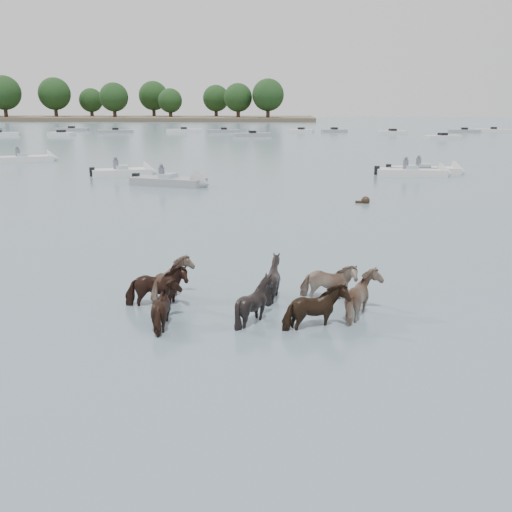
{
  "coord_description": "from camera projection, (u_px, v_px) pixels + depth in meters",
  "views": [
    {
      "loc": [
        1.99,
        -13.14,
        4.87
      ],
      "look_at": [
        1.32,
        0.84,
        1.1
      ],
      "focal_mm": 40.12,
      "sensor_mm": 36.0,
      "label": 1
    }
  ],
  "objects": [
    {
      "name": "ground",
      "position": [
        201.0,
        307.0,
        14.03
      ],
      "size": [
        400.0,
        400.0,
        0.0
      ],
      "primitive_type": "plane",
      "color": "slate",
      "rests_on": "ground"
    },
    {
      "name": "shoreline",
      "position": [
        30.0,
        118.0,
        161.84
      ],
      "size": [
        160.0,
        30.0,
        1.0
      ],
      "primitive_type": "cube",
      "color": "#4C4233",
      "rests_on": "ground"
    },
    {
      "name": "pony_herd",
      "position": [
        254.0,
        296.0,
        13.74
      ],
      "size": [
        6.47,
        3.63,
        1.32
      ],
      "color": "black",
      "rests_on": "ground"
    },
    {
      "name": "swimming_pony",
      "position": [
        365.0,
        201.0,
        28.56
      ],
      "size": [
        0.72,
        0.44,
        0.44
      ],
      "color": "black",
      "rests_on": "ground"
    },
    {
      "name": "motorboat_a",
      "position": [
        132.0,
        172.0,
        39.23
      ],
      "size": [
        4.66,
        2.92,
        1.92
      ],
      "rotation": [
        0.0,
        0.0,
        0.33
      ],
      "color": "silver",
      "rests_on": "ground"
    },
    {
      "name": "motorboat_b",
      "position": [
        179.0,
        182.0,
        34.33
      ],
      "size": [
        5.2,
        2.99,
        1.92
      ],
      "rotation": [
        0.0,
        0.0,
        -0.3
      ],
      "color": "gray",
      "rests_on": "ground"
    },
    {
      "name": "motorboat_c",
      "position": [
        435.0,
        171.0,
        40.07
      ],
      "size": [
        5.55,
        2.0,
        1.92
      ],
      "rotation": [
        0.0,
        0.0,
        -0.08
      ],
      "color": "silver",
      "rests_on": "ground"
    },
    {
      "name": "motorboat_d",
      "position": [
        422.0,
        173.0,
        39.0
      ],
      "size": [
        5.29,
        1.89,
        1.92
      ],
      "rotation": [
        0.0,
        0.0,
        -0.06
      ],
      "color": "silver",
      "rests_on": "ground"
    },
    {
      "name": "motorboat_f",
      "position": [
        32.0,
        159.0,
        48.62
      ],
      "size": [
        5.5,
        3.62,
        1.92
      ],
      "rotation": [
        0.0,
        0.0,
        0.42
      ],
      "color": "silver",
      "rests_on": "ground"
    },
    {
      "name": "distant_flotilla",
      "position": [
        271.0,
        132.0,
        91.61
      ],
      "size": [
        107.15,
        23.03,
        0.93
      ],
      "color": "gray",
      "rests_on": "ground"
    },
    {
      "name": "treeline",
      "position": [
        39.0,
        97.0,
        158.25
      ],
      "size": [
        144.23,
        23.18,
        11.96
      ],
      "color": "#382619",
      "rests_on": "ground"
    }
  ]
}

